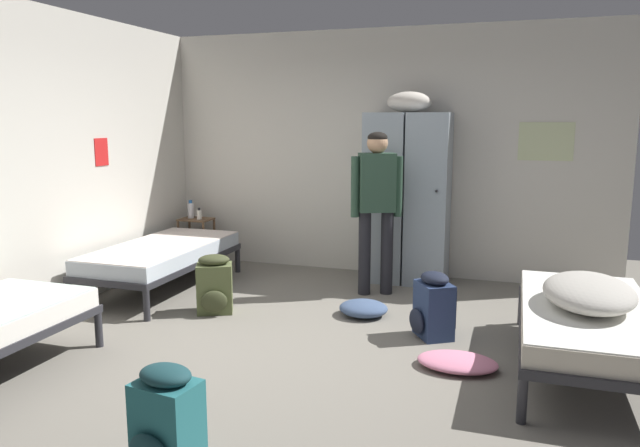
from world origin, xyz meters
The scene contains 15 objects.
ground_plane centered at (0.00, 0.00, 0.00)m, with size 8.19×8.19×0.00m, color slate.
room_backdrop centered at (-1.26, 1.29, 1.39)m, with size 5.24×5.04×2.78m.
locker_bank centered at (0.36, 2.21, 0.97)m, with size 0.90×0.55×2.07m.
shelf_unit centered at (-2.26, 2.19, 0.35)m, with size 0.38×0.30×0.57m.
bed_right centered at (2.01, 0.16, 0.38)m, with size 0.90×1.90×0.49m.
bed_left_rear centered at (-2.01, 1.04, 0.38)m, with size 0.90×1.90×0.49m.
bedding_heap centered at (2.01, 0.13, 0.60)m, with size 0.60×0.90×0.21m.
person_traveler centered at (0.16, 1.60, 1.00)m, with size 0.49×0.34×1.66m.
water_bottle centered at (-2.34, 2.21, 0.67)m, with size 0.08×0.08×0.22m.
lotion_bottle centered at (-2.19, 2.15, 0.63)m, with size 0.06×0.06×0.14m.
backpack_teal centered at (-0.15, -1.81, 0.26)m, with size 0.35×0.37×0.55m.
backpack_navy centered at (0.89, 0.52, 0.26)m, with size 0.41×0.40×0.55m.
backpack_olive centered at (-1.12, 0.53, 0.26)m, with size 0.39×0.40×0.55m.
clothes_pile_denim centered at (0.21, 0.87, 0.07)m, with size 0.45×0.41×0.14m.
clothes_pile_pink centered at (1.15, -0.07, 0.05)m, with size 0.58×0.40×0.09m.
Camera 1 is at (1.49, -4.27, 1.77)m, focal length 33.70 mm.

